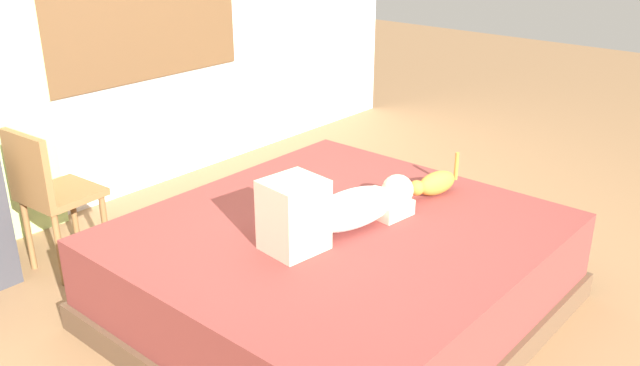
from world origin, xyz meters
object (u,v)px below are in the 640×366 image
Objects in this scene: person_lying at (338,209)px; cat at (434,183)px; bed at (337,271)px; chair_by_desk at (49,190)px.

person_lying reaches higher than cat.
cat reaches higher than bed.
person_lying is (-0.02, -0.02, 0.36)m from bed.
cat is at bearing -10.20° from person_lying.
person_lying is 1.10× the size of chair_by_desk.
chair_by_desk reaches higher than person_lying.
bed is 1.67m from chair_by_desk.
bed is 0.37m from person_lying.
cat is at bearing -12.52° from bed.
person_lying is 1.66m from chair_by_desk.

